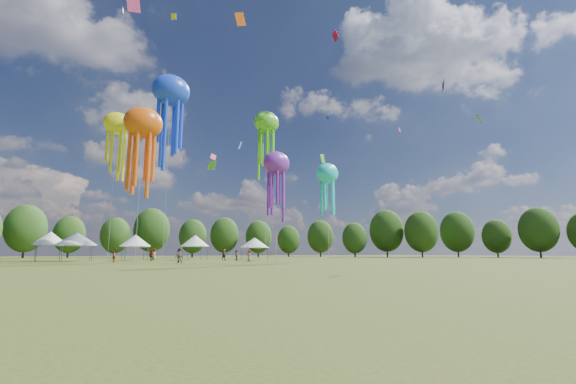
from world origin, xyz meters
TOP-DOWN VIEW (x-y plane):
  - ground at (0.00, 0.00)m, footprint 300.00×300.00m
  - spectator_near at (-4.14, 35.64)m, footprint 0.86×0.69m
  - spectators_far at (1.59, 47.43)m, footprint 18.32×20.26m
  - festival_tents at (-5.53, 53.17)m, footprint 36.12×11.81m
  - show_kites at (0.44, 42.74)m, footprint 29.93×27.44m
  - small_kites at (-0.45, 41.97)m, footprint 73.39×62.19m
  - treeline at (-3.87, 62.51)m, footprint 201.57×95.24m

SIDE VIEW (x-z plane):
  - ground at x=0.00m, z-range 0.00..0.00m
  - spectator_near at x=-4.14m, z-range 0.00..1.70m
  - spectators_far at x=1.59m, z-range -0.09..1.84m
  - festival_tents at x=-5.53m, z-range 0.95..5.35m
  - treeline at x=-3.87m, z-range -0.17..13.26m
  - show_kites at x=0.44m, z-range 5.11..32.50m
  - small_kites at x=-0.45m, z-range 6.44..51.82m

